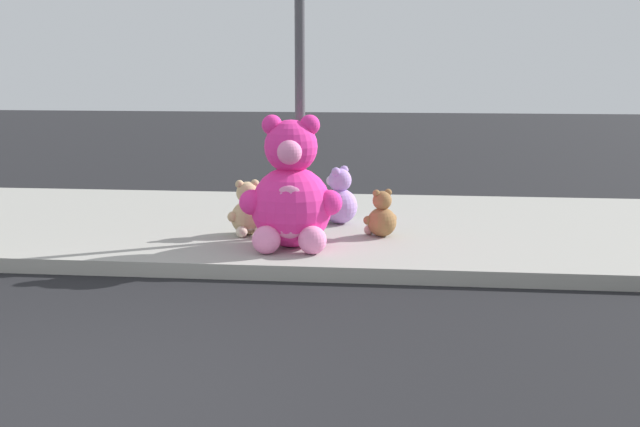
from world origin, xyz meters
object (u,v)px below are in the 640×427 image
plush_pink_large (291,195)px  plush_lavender (338,201)px  sign_pole (300,80)px  plush_brown (381,217)px  plush_tan (248,213)px

plush_pink_large → plush_lavender: size_ratio=2.00×
sign_pole → plush_pink_large: sign_pole is taller
plush_lavender → plush_brown: size_ratio=1.30×
sign_pole → plush_lavender: (0.35, 0.75, -1.42)m
plush_pink_large → sign_pole: bearing=88.4°
sign_pole → plush_lavender: 1.65m
sign_pole → plush_brown: 1.73m
sign_pole → plush_lavender: sign_pole is taller
plush_brown → plush_tan: bearing=-176.6°
sign_pole → plush_pink_large: bearing=-91.6°
plush_pink_large → plush_tan: (-0.57, 0.57, -0.30)m
plush_pink_large → plush_brown: bearing=36.2°
sign_pole → plush_brown: sign_pole is taller
plush_tan → plush_brown: plush_tan is taller
plush_pink_large → plush_lavender: bearing=74.7°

